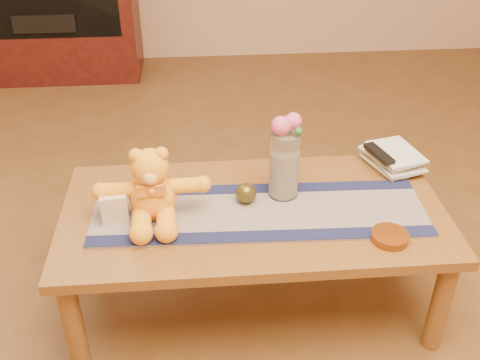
{
  "coord_description": "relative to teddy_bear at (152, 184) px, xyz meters",
  "views": [
    {
      "loc": [
        -0.19,
        -1.67,
        1.67
      ],
      "look_at": [
        -0.05,
        0.0,
        0.58
      ],
      "focal_mm": 42.44,
      "sensor_mm": 36.0,
      "label": 1
    }
  ],
  "objects": [
    {
      "name": "candle_wick",
      "position": [
        -0.14,
        -0.01,
        -0.01
      ],
      "size": [
        0.0,
        0.0,
        0.01
      ],
      "primitive_type": "cylinder",
      "rotation": [
        0.0,
        0.0,
        0.15
      ],
      "color": "black",
      "rests_on": "pillar_candle"
    },
    {
      "name": "blue_flower_side",
      "position": [
        0.45,
        0.11,
        0.15
      ],
      "size": [
        0.04,
        0.04,
        0.04
      ],
      "primitive_type": "sphere",
      "color": "#454B96",
      "rests_on": "glass_vase"
    },
    {
      "name": "rose_right",
      "position": [
        0.5,
        0.09,
        0.18
      ],
      "size": [
        0.06,
        0.06,
        0.06
      ],
      "primitive_type": "sphere",
      "color": "#DA4C7F",
      "rests_on": "glass_vase"
    },
    {
      "name": "potpourri_fill",
      "position": [
        0.48,
        0.09,
        -0.04
      ],
      "size": [
        0.09,
        0.09,
        0.18
      ],
      "primitive_type": "cylinder",
      "color": "beige",
      "rests_on": "glass_vase"
    },
    {
      "name": "rose_left",
      "position": [
        0.46,
        0.08,
        0.17
      ],
      "size": [
        0.07,
        0.07,
        0.07
      ],
      "primitive_type": "sphere",
      "color": "#DA4C7F",
      "rests_on": "glass_vase"
    },
    {
      "name": "media_cabinet",
      "position": [
        -0.84,
        2.49,
        -0.04
      ],
      "size": [
        1.2,
        0.5,
        1.1
      ],
      "primitive_type": "cube",
      "color": "black",
      "rests_on": "floor"
    },
    {
      "name": "book_top",
      "position": [
        0.88,
        0.23,
        -0.07
      ],
      "size": [
        0.21,
        0.26,
        0.02
      ],
      "primitive_type": "imported",
      "rotation": [
        0.0,
        0.0,
        0.24
      ],
      "color": "beige",
      "rests_on": "book_upper"
    },
    {
      "name": "leaf_sprig",
      "position": [
        0.52,
        0.07,
        0.15
      ],
      "size": [
        0.03,
        0.03,
        0.03
      ],
      "primitive_type": "sphere",
      "color": "#33662D",
      "rests_on": "glass_vase"
    },
    {
      "name": "coffee_table_top",
      "position": [
        0.36,
        0.01,
        -0.16
      ],
      "size": [
        1.4,
        0.7,
        0.04
      ],
      "primitive_type": "cube",
      "color": "brown",
      "rests_on": "floor"
    },
    {
      "name": "stereo_lower",
      "position": [
        -0.84,
        2.36,
        -0.13
      ],
      "size": [
        0.42,
        0.28,
        0.12
      ],
      "primitive_type": "cube",
      "color": "black",
      "rests_on": "media_cabinet"
    },
    {
      "name": "table_leg_fl",
      "position": [
        -0.28,
        -0.28,
        -0.38
      ],
      "size": [
        0.07,
        0.07,
        0.41
      ],
      "primitive_type": "cylinder",
      "color": "brown",
      "rests_on": "floor"
    },
    {
      "name": "runner_border_far",
      "position": [
        0.38,
        0.13,
        -0.13
      ],
      "size": [
        1.2,
        0.1,
        0.0
      ],
      "primitive_type": "cube",
      "rotation": [
        0.0,
        0.0,
        -0.03
      ],
      "color": "#151940",
      "rests_on": "persian_runner"
    },
    {
      "name": "runner_border_near",
      "position": [
        0.37,
        -0.16,
        -0.13
      ],
      "size": [
        1.2,
        0.1,
        0.0
      ],
      "primitive_type": "cube",
      "rotation": [
        0.0,
        0.0,
        -0.03
      ],
      "color": "#151940",
      "rests_on": "persian_runner"
    },
    {
      "name": "bronze_ball",
      "position": [
        0.33,
        0.05,
        -0.09
      ],
      "size": [
        0.08,
        0.08,
        0.08
      ],
      "primitive_type": "sphere",
      "rotation": [
        0.0,
        0.0,
        0.06
      ],
      "color": "#473E17",
      "rests_on": "persian_runner"
    },
    {
      "name": "table_leg_fr",
      "position": [
        1.0,
        -0.28,
        -0.38
      ],
      "size": [
        0.07,
        0.07,
        0.41
      ],
      "primitive_type": "cylinder",
      "color": "brown",
      "rests_on": "floor"
    },
    {
      "name": "book_bottom",
      "position": [
        0.88,
        0.23,
        -0.13
      ],
      "size": [
        0.23,
        0.27,
        0.02
      ],
      "primitive_type": "imported",
      "rotation": [
        0.0,
        0.0,
        0.34
      ],
      "color": "beige",
      "rests_on": "coffee_table_top"
    },
    {
      "name": "book_lower",
      "position": [
        0.88,
        0.23,
        -0.11
      ],
      "size": [
        0.21,
        0.25,
        0.02
      ],
      "primitive_type": "imported",
      "rotation": [
        0.0,
        0.0,
        0.2
      ],
      "color": "beige",
      "rests_on": "book_bottom"
    },
    {
      "name": "table_leg_bl",
      "position": [
        -0.28,
        0.3,
        -0.38
      ],
      "size": [
        0.07,
        0.07,
        0.41
      ],
      "primitive_type": "cylinder",
      "color": "brown",
      "rests_on": "floor"
    },
    {
      "name": "teddy_bear",
      "position": [
        0.0,
        0.0,
        0.0
      ],
      "size": [
        0.39,
        0.33,
        0.26
      ],
      "primitive_type": null,
      "rotation": [
        0.0,
        0.0,
        0.04
      ],
      "color": "orange",
      "rests_on": "persian_runner"
    },
    {
      "name": "glass_vase",
      "position": [
        0.48,
        0.09,
        0.0
      ],
      "size": [
        0.11,
        0.11,
        0.26
      ],
      "primitive_type": "cylinder",
      "color": "silver",
      "rests_on": "persian_runner"
    },
    {
      "name": "persian_runner",
      "position": [
        0.38,
        -0.01,
        -0.13
      ],
      "size": [
        1.21,
        0.39,
        0.01
      ],
      "primitive_type": "cube",
      "rotation": [
        0.0,
        0.0,
        -0.03
      ],
      "color": "#1B1B4C",
      "rests_on": "coffee_table_top"
    },
    {
      "name": "table_leg_br",
      "position": [
        1.0,
        0.3,
        -0.38
      ],
      "size": [
        0.07,
        0.07,
        0.41
      ],
      "primitive_type": "cylinder",
      "color": "brown",
      "rests_on": "floor"
    },
    {
      "name": "blue_flower_back",
      "position": [
        0.49,
        0.12,
        0.16
      ],
      "size": [
        0.04,
        0.04,
        0.04
      ],
      "primitive_type": "sphere",
      "color": "#454B96",
      "rests_on": "glass_vase"
    },
    {
      "name": "tv_remote",
      "position": [
        0.88,
        0.23,
        -0.05
      ],
      "size": [
        0.09,
        0.17,
        0.02
      ],
      "primitive_type": "cube",
      "rotation": [
        0.0,
        0.0,
        0.29
      ],
      "color": "black",
      "rests_on": "book_top"
    },
    {
      "name": "book_upper",
      "position": [
        0.87,
        0.24,
        -0.09
      ],
      "size": [
        0.24,
        0.27,
        0.02
      ],
      "primitive_type": "imported",
      "rotation": [
        0.0,
        0.0,
        0.4
      ],
      "color": "beige",
      "rests_on": "book_lower"
    },
    {
      "name": "amber_dish",
      "position": [
        0.8,
        -0.2,
        -0.12
      ],
      "size": [
        0.16,
        0.16,
        0.03
      ],
      "primitive_type": "cylinder",
      "rotation": [
        0.0,
        0.0,
        0.25
      ],
      "color": "#BF5914",
      "rests_on": "coffee_table_top"
    },
    {
      "name": "pillar_candle",
      "position": [
        -0.14,
        -0.01,
        -0.07
      ],
      "size": [
        0.1,
        0.1,
        0.11
      ],
      "primitive_type": "cube",
      "rotation": [
        0.0,
        0.0,
        0.15
      ],
      "color": "beige",
      "rests_on": "persian_runner"
    },
    {
      "name": "floor",
      "position": [
        0.36,
        0.01,
        -0.59
      ],
      "size": [
        5.5,
        5.5,
        0.0
      ],
      "primitive_type": "plane",
      "color": "#563618",
      "rests_on": "ground"
    }
  ]
}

